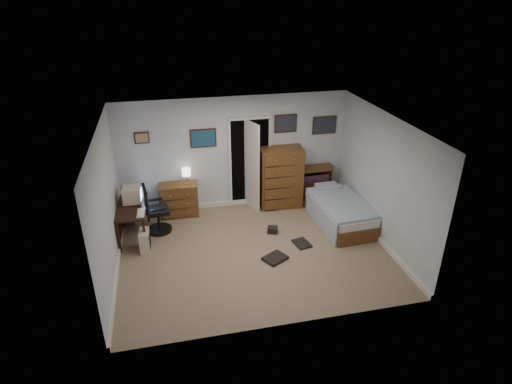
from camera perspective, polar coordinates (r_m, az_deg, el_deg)
floor at (r=8.20m, az=-0.30°, el=-7.97°), size 5.00×4.00×0.02m
computer_desk at (r=8.74m, az=-16.65°, el=-2.77°), size 0.60×1.21×0.68m
crt_monitor at (r=8.72m, az=-16.20°, el=-0.37°), size 0.37×0.34×0.33m
keyboard at (r=8.33m, az=-15.11°, el=-2.73°), size 0.15×0.37×0.02m
pc_tower at (r=8.40m, az=-14.60°, el=-6.29°), size 0.20×0.39×0.41m
office_chair at (r=8.86m, az=-13.32°, el=-2.88°), size 0.56×0.56×1.04m
media_stack at (r=9.24m, az=-16.69°, el=-1.75°), size 0.18×0.18×0.88m
low_dresser at (r=9.42m, az=-10.23°, el=-1.01°), size 0.84×0.46×0.73m
table_lamp at (r=9.16m, az=-9.29°, el=2.58°), size 0.19×0.19×0.35m
doorway at (r=9.77m, az=-1.20°, el=4.55°), size 0.96×1.12×2.05m
tall_dresser at (r=9.57m, az=3.31°, el=1.98°), size 0.96×0.60×1.37m
headboard_bookcase at (r=10.00m, az=7.46°, el=1.35°), size 0.93×0.26×0.83m
bed at (r=9.15m, az=11.04°, el=-2.55°), size 1.04×1.83×0.59m
wall_posters at (r=9.30m, az=0.48°, el=8.29°), size 4.38×0.04×0.60m
floor_clutter at (r=8.29m, az=3.34°, el=-7.22°), size 1.07×1.28×0.13m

